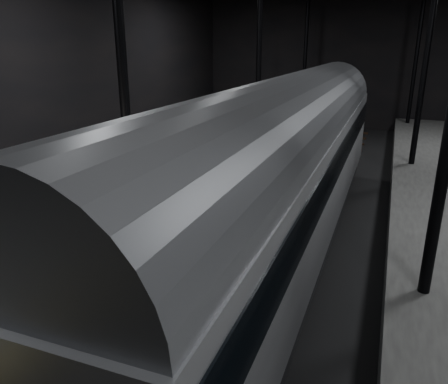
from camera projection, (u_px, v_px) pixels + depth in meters
The scene contains 6 objects.
ground at pixel (294, 237), 15.06m from camera, with size 44.00×44.00×0.00m, color black.
platform_left at pixel (109, 198), 17.44m from camera, with size 9.00×43.80×1.00m, color #494947.
tactile_strip at pixel (207, 199), 15.84m from camera, with size 0.50×43.80×0.01m, color olive.
track at pixel (294, 235), 15.04m from camera, with size 2.40×43.00×0.24m.
train at pixel (288, 163), 12.76m from camera, with size 3.03×20.25×5.41m.
woman at pixel (128, 206), 12.53m from camera, with size 0.67×0.44×1.85m, color tan.
Camera 1 is at (2.66, -13.72, 6.32)m, focal length 35.00 mm.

